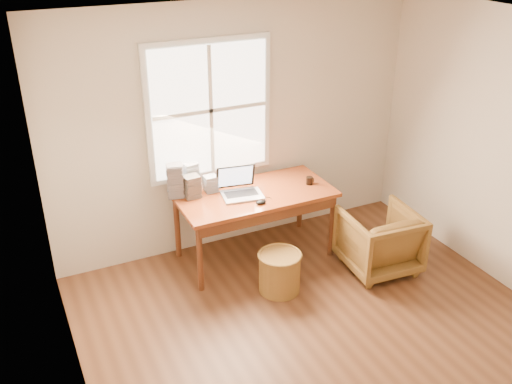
% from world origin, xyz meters
% --- Properties ---
extents(room_shell, '(4.04, 4.54, 2.64)m').
position_xyz_m(room_shell, '(-0.02, 0.16, 1.32)').
color(room_shell, brown).
rests_on(room_shell, ground).
extents(desk, '(1.60, 0.80, 0.04)m').
position_xyz_m(desk, '(0.00, 1.80, 0.73)').
color(desk, brown).
rests_on(desk, room_shell).
extents(armchair, '(0.75, 0.77, 0.65)m').
position_xyz_m(armchair, '(1.04, 1.04, 0.33)').
color(armchair, brown).
rests_on(armchair, room_shell).
extents(wicker_stool, '(0.40, 0.40, 0.40)m').
position_xyz_m(wicker_stool, '(-0.05, 1.13, 0.20)').
color(wicker_stool, brown).
rests_on(wicker_stool, room_shell).
extents(laptop, '(0.43, 0.44, 0.28)m').
position_xyz_m(laptop, '(-0.15, 1.77, 0.89)').
color(laptop, '#ABADB2').
rests_on(laptop, desk).
extents(mouse, '(0.11, 0.07, 0.04)m').
position_xyz_m(mouse, '(-0.05, 1.55, 0.77)').
color(mouse, black).
rests_on(mouse, desk).
extents(coffee_mug, '(0.09, 0.09, 0.08)m').
position_xyz_m(coffee_mug, '(0.61, 1.73, 0.79)').
color(coffee_mug, black).
rests_on(coffee_mug, desk).
extents(cd_stack_a, '(0.18, 0.17, 0.29)m').
position_xyz_m(cd_stack_a, '(-0.56, 2.16, 0.90)').
color(cd_stack_a, silver).
rests_on(cd_stack_a, desk).
extents(cd_stack_b, '(0.17, 0.15, 0.23)m').
position_xyz_m(cd_stack_b, '(-0.61, 1.98, 0.87)').
color(cd_stack_b, '#28272D').
rests_on(cd_stack_b, desk).
extents(cd_stack_c, '(0.19, 0.18, 0.35)m').
position_xyz_m(cd_stack_c, '(-0.75, 2.06, 0.93)').
color(cd_stack_c, '#9A9BA7').
rests_on(cd_stack_c, desk).
extents(cd_stack_d, '(0.13, 0.12, 0.17)m').
position_xyz_m(cd_stack_d, '(-0.39, 2.02, 0.83)').
color(cd_stack_d, silver).
rests_on(cd_stack_d, desk).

